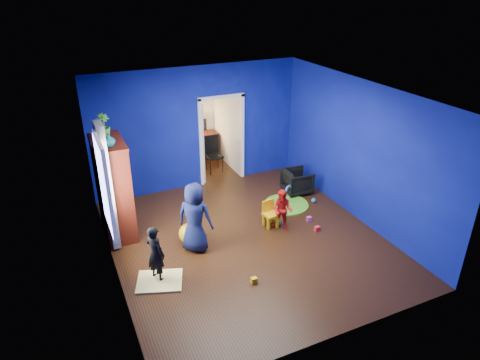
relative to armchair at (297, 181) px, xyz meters
name	(u,v)px	position (x,y,z in m)	size (l,w,h in m)	color
floor	(247,240)	(-1.95, -1.37, -0.28)	(5.00, 5.50, 0.01)	black
ceiling	(249,94)	(-1.95, -1.37, 2.62)	(5.00, 5.50, 0.01)	white
wall_back	(198,128)	(-1.95, 1.38, 1.17)	(5.00, 0.02, 2.90)	navy
wall_front	(340,255)	(-1.95, -4.12, 1.17)	(5.00, 0.02, 2.90)	navy
wall_left	(106,200)	(-4.45, -1.37, 1.17)	(0.02, 5.50, 2.90)	navy
wall_right	(359,152)	(0.55, -1.37, 1.17)	(0.02, 5.50, 2.90)	navy
alcove	(209,123)	(-1.35, 2.25, 0.97)	(1.00, 1.75, 2.50)	silver
armchair	(297,181)	(0.00, 0.00, 0.00)	(0.61, 0.62, 0.57)	black
child_black	(156,253)	(-3.84, -1.79, 0.23)	(0.38, 0.25, 1.03)	black
child_navy	(195,218)	(-2.95, -1.22, 0.40)	(0.67, 0.43, 1.36)	#0F1339
toddler_red	(282,210)	(-1.14, -1.29, 0.16)	(0.43, 0.33, 0.88)	red
vase	(109,140)	(-4.17, -0.33, 1.79)	(0.23, 0.23, 0.24)	#0C5D60
potted_plant	(103,126)	(-4.17, 0.19, 1.90)	(0.25, 0.25, 0.45)	green
tv_armoire	(114,189)	(-4.17, -0.03, 0.70)	(0.58, 1.14, 1.96)	#3E190A
crt_tv	(116,186)	(-4.13, -0.03, 0.74)	(0.46, 0.70, 0.54)	silver
yellow_blanket	(160,281)	(-3.84, -1.89, -0.27)	(0.75, 0.60, 0.03)	#F2E07A
hopper_ball	(189,233)	(-3.00, -0.97, -0.08)	(0.40, 0.40, 0.40)	yellow
kid_chair	(271,215)	(-1.29, -1.09, -0.03)	(0.28, 0.28, 0.50)	yellow
play_mat	(286,204)	(-0.53, -0.45, -0.27)	(1.00, 1.00, 0.03)	#409120
toy_arch	(286,204)	(-0.53, -0.45, -0.26)	(0.89, 0.89, 0.05)	#3F8CD8
window_left	(103,186)	(-4.44, -1.02, 1.27)	(0.03, 0.95, 1.55)	white
curtain	(108,187)	(-4.32, -0.47, 0.97)	(0.14, 0.42, 2.40)	slate
doorway	(222,141)	(-1.35, 1.38, 0.77)	(1.16, 0.10, 2.10)	white
study_desk	(202,146)	(-1.35, 2.89, 0.09)	(0.88, 0.44, 0.75)	#3D140A
desk_monitor	(199,125)	(-1.35, 3.01, 0.67)	(0.40, 0.05, 0.32)	black
desk_lamp	(190,128)	(-1.63, 2.95, 0.65)	(0.14, 0.14, 0.14)	#FFD88C
folding_chair	(214,155)	(-1.35, 1.93, 0.18)	(0.40, 0.40, 0.92)	black
book_shelf	(198,87)	(-1.35, 3.00, 1.74)	(0.88, 0.24, 0.04)	white
toy_0	(317,229)	(-0.51, -1.65, -0.23)	(0.10, 0.08, 0.10)	red
toy_1	(314,200)	(0.09, -0.60, -0.23)	(0.11, 0.11, 0.11)	#227EC6
toy_2	(254,280)	(-2.40, -2.57, -0.23)	(0.10, 0.08, 0.10)	#DF9F0B
toy_3	(279,223)	(-1.12, -1.14, -0.23)	(0.11, 0.11, 0.11)	green
toy_4	(309,219)	(-0.45, -1.25, -0.23)	(0.10, 0.08, 0.10)	#C94BA4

